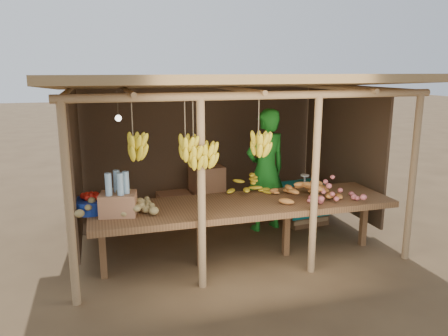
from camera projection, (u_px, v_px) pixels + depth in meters
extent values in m
plane|color=brown|center=(224.00, 235.00, 6.70)|extent=(60.00, 60.00, 0.00)
cylinder|color=#A07B53|center=(69.00, 207.00, 4.48)|extent=(0.09, 0.09, 2.20)
cylinder|color=#A07B53|center=(412.00, 179.00, 5.63)|extent=(0.09, 0.09, 2.20)
cylinder|color=#A07B53|center=(78.00, 154.00, 7.29)|extent=(0.09, 0.09, 2.20)
cylinder|color=#A07B53|center=(306.00, 142.00, 8.44)|extent=(0.09, 0.09, 2.20)
cylinder|color=#A07B53|center=(202.00, 196.00, 4.86)|extent=(0.09, 0.09, 2.20)
cylinder|color=#A07B53|center=(315.00, 187.00, 5.25)|extent=(0.09, 0.09, 2.20)
cylinder|color=#A07B53|center=(262.00, 95.00, 4.81)|extent=(4.40, 0.09, 0.09)
cylinder|color=#A07B53|center=(200.00, 86.00, 7.62)|extent=(4.40, 0.09, 0.09)
cube|color=#9D7949|center=(224.00, 83.00, 6.20)|extent=(4.70, 3.50, 0.28)
cube|color=#4B3523|center=(201.00, 142.00, 7.82)|extent=(4.20, 0.04, 1.98)
cube|color=#4B3523|center=(76.00, 163.00, 6.05)|extent=(0.04, 2.40, 1.98)
cube|color=#4B3523|center=(342.00, 148.00, 7.19)|extent=(0.04, 2.40, 1.98)
cube|color=brown|center=(245.00, 205.00, 5.65)|extent=(3.90, 1.05, 0.08)
cube|color=brown|center=(103.00, 250.00, 5.24)|extent=(0.08, 0.08, 0.72)
cube|color=brown|center=(200.00, 239.00, 5.57)|extent=(0.08, 0.08, 0.72)
cube|color=brown|center=(286.00, 230.00, 5.90)|extent=(0.08, 0.08, 0.72)
cube|color=brown|center=(363.00, 221.00, 6.23)|extent=(0.08, 0.08, 0.72)
cylinder|color=navy|center=(91.00, 205.00, 5.26)|extent=(0.44, 0.44, 0.16)
cube|color=#A16A48|center=(118.00, 204.00, 5.14)|extent=(0.47, 0.40, 0.26)
imported|color=#1B791E|center=(266.00, 170.00, 6.76)|extent=(0.78, 0.60, 1.91)
cube|color=brown|center=(304.00, 205.00, 7.17)|extent=(0.70, 0.62, 0.59)
cube|color=#0B797F|center=(304.00, 186.00, 7.10)|extent=(0.78, 0.69, 0.06)
cube|color=#A16A48|center=(207.00, 202.00, 7.55)|extent=(0.57, 0.48, 0.42)
cube|color=#A16A48|center=(207.00, 178.00, 7.46)|extent=(0.57, 0.48, 0.42)
cube|color=#A16A48|center=(174.00, 205.00, 7.39)|extent=(0.57, 0.48, 0.42)
ellipsoid|color=#4B3523|center=(89.00, 214.00, 6.77)|extent=(0.49, 0.49, 0.66)
ellipsoid|color=#4B3523|center=(119.00, 211.00, 6.89)|extent=(0.49, 0.49, 0.66)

